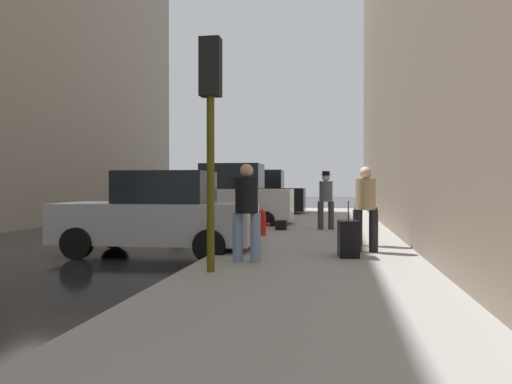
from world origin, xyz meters
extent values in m
plane|color=black|center=(0.00, 0.00, 0.00)|extent=(120.00, 120.00, 0.00)
cube|color=gray|center=(6.00, 0.00, 0.07)|extent=(4.00, 40.00, 0.15)
cube|color=#B7BABF|center=(2.60, 0.10, 0.69)|extent=(4.24, 1.94, 0.84)
cube|color=black|center=(2.80, 0.10, 1.44)|extent=(1.93, 1.61, 0.70)
cylinder|color=black|center=(1.21, 0.98, 0.32)|extent=(0.65, 0.24, 0.64)
cylinder|color=black|center=(1.26, -0.86, 0.32)|extent=(0.65, 0.24, 0.64)
cylinder|color=black|center=(3.94, 1.05, 0.32)|extent=(0.65, 0.24, 0.64)
cylinder|color=black|center=(3.99, -0.79, 0.32)|extent=(0.65, 0.24, 0.64)
cube|color=silver|center=(2.60, 7.02, 0.82)|extent=(4.61, 1.87, 1.10)
cube|color=black|center=(2.80, 7.02, 1.80)|extent=(2.08, 1.58, 0.90)
cylinder|color=black|center=(1.10, 7.93, 0.32)|extent=(0.64, 0.22, 0.64)
cylinder|color=black|center=(1.11, 6.09, 0.32)|extent=(0.64, 0.22, 0.64)
cylinder|color=black|center=(4.09, 7.95, 0.32)|extent=(0.64, 0.22, 0.64)
cylinder|color=black|center=(4.10, 6.11, 0.32)|extent=(0.64, 0.22, 0.64)
cube|color=black|center=(2.60, 14.00, 0.82)|extent=(4.61, 1.86, 1.10)
cube|color=black|center=(2.80, 14.01, 1.80)|extent=(2.08, 1.57, 0.90)
cylinder|color=black|center=(1.10, 14.92, 0.32)|extent=(0.64, 0.22, 0.64)
cylinder|color=black|center=(1.11, 13.08, 0.32)|extent=(0.64, 0.22, 0.64)
cylinder|color=black|center=(4.09, 14.93, 0.32)|extent=(0.64, 0.22, 0.64)
cylinder|color=black|center=(4.10, 13.09, 0.32)|extent=(0.64, 0.22, 0.64)
cylinder|color=red|center=(4.45, 3.00, 0.43)|extent=(0.22, 0.22, 0.55)
sphere|color=red|center=(4.45, 3.00, 0.76)|extent=(0.20, 0.20, 0.20)
cylinder|color=red|center=(4.29, 3.00, 0.45)|extent=(0.10, 0.09, 0.09)
cylinder|color=red|center=(4.61, 3.00, 0.45)|extent=(0.10, 0.09, 0.09)
cylinder|color=#514C0F|center=(4.50, -2.69, 1.95)|extent=(0.12, 0.12, 3.60)
cube|color=black|center=(4.50, -2.69, 3.30)|extent=(0.32, 0.24, 0.90)
sphere|color=red|center=(4.50, -2.56, 3.58)|extent=(0.14, 0.14, 0.14)
sphere|color=yellow|center=(4.50, -2.56, 3.30)|extent=(0.14, 0.14, 0.14)
sphere|color=green|center=(4.50, -2.56, 3.02)|extent=(0.14, 0.14, 0.14)
cylinder|color=black|center=(6.83, 0.05, 0.57)|extent=(0.18, 0.18, 0.85)
cylinder|color=black|center=(7.15, 0.04, 0.57)|extent=(0.18, 0.18, 0.85)
cylinder|color=tan|center=(6.99, 0.05, 1.31)|extent=(0.41, 0.41, 0.62)
sphere|color=beige|center=(6.99, 0.05, 1.74)|extent=(0.24, 0.24, 0.24)
cylinder|color=black|center=(7.22, 1.11, 0.57)|extent=(0.20, 0.20, 0.85)
cylinder|color=black|center=(6.90, 1.15, 0.57)|extent=(0.20, 0.20, 0.85)
cylinder|color=#A51E23|center=(7.06, 1.13, 1.31)|extent=(0.45, 0.45, 0.62)
sphere|color=tan|center=(7.06, 1.13, 1.74)|extent=(0.24, 0.24, 0.24)
cylinder|color=#333338|center=(6.26, 5.21, 0.57)|extent=(0.21, 0.21, 0.85)
cylinder|color=#333338|center=(5.94, 5.15, 0.57)|extent=(0.21, 0.21, 0.85)
cylinder|color=#4C5156|center=(6.10, 5.18, 1.31)|extent=(0.47, 0.47, 0.62)
sphere|color=beige|center=(6.10, 5.18, 1.74)|extent=(0.24, 0.24, 0.24)
cylinder|color=black|center=(6.10, 5.18, 1.81)|extent=(0.34, 0.34, 0.02)
cylinder|color=black|center=(6.10, 5.18, 1.87)|extent=(0.23, 0.23, 0.11)
cylinder|color=#728CB2|center=(4.71, -1.59, 0.57)|extent=(0.19, 0.19, 0.85)
cylinder|color=#728CB2|center=(5.02, -1.61, 0.57)|extent=(0.19, 0.19, 0.85)
cylinder|color=black|center=(4.86, -1.60, 1.31)|extent=(0.42, 0.42, 0.62)
sphere|color=tan|center=(4.86, -1.60, 1.74)|extent=(0.24, 0.24, 0.24)
cube|color=black|center=(6.64, -0.70, 0.49)|extent=(0.41, 0.59, 0.68)
cylinder|color=#333333|center=(6.64, -0.70, 1.01)|extent=(0.02, 0.02, 0.36)
cube|color=black|center=(4.77, 4.87, 0.29)|extent=(0.32, 0.44, 0.28)
camera|label=1|loc=(6.41, -10.16, 1.47)|focal=35.00mm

